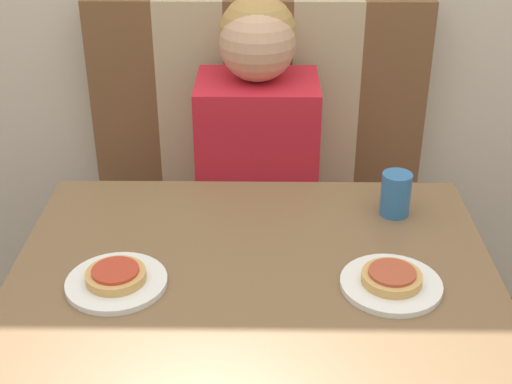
{
  "coord_description": "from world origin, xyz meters",
  "views": [
    {
      "loc": [
        0.02,
        -1.18,
        1.58
      ],
      "look_at": [
        0.0,
        0.32,
        0.76
      ],
      "focal_mm": 50.0,
      "sensor_mm": 36.0,
      "label": 1
    }
  ],
  "objects_px": {
    "person": "(257,122)",
    "drinking_cup": "(396,194)",
    "plate_left": "(117,282)",
    "pizza_left": "(116,275)",
    "pizza_right": "(392,277)",
    "plate_right": "(391,284)"
  },
  "relations": [
    {
      "from": "plate_right",
      "to": "pizza_left",
      "type": "distance_m",
      "value": 0.52
    },
    {
      "from": "plate_left",
      "to": "pizza_left",
      "type": "distance_m",
      "value": 0.02
    },
    {
      "from": "pizza_right",
      "to": "drinking_cup",
      "type": "xyz_separation_m",
      "value": [
        0.05,
        0.28,
        0.03
      ]
    },
    {
      "from": "pizza_left",
      "to": "pizza_right",
      "type": "distance_m",
      "value": 0.52
    },
    {
      "from": "person",
      "to": "plate_left",
      "type": "xyz_separation_m",
      "value": [
        -0.26,
        -0.72,
        -0.03
      ]
    },
    {
      "from": "pizza_left",
      "to": "plate_left",
      "type": "bearing_deg",
      "value": 90.0
    },
    {
      "from": "pizza_left",
      "to": "pizza_right",
      "type": "height_order",
      "value": "same"
    },
    {
      "from": "pizza_right",
      "to": "plate_right",
      "type": "bearing_deg",
      "value": 90.0
    },
    {
      "from": "pizza_left",
      "to": "pizza_right",
      "type": "bearing_deg",
      "value": 0.0
    },
    {
      "from": "person",
      "to": "drinking_cup",
      "type": "bearing_deg",
      "value": -55.04
    },
    {
      "from": "plate_left",
      "to": "plate_right",
      "type": "bearing_deg",
      "value": 0.0
    },
    {
      "from": "pizza_left",
      "to": "drinking_cup",
      "type": "height_order",
      "value": "drinking_cup"
    },
    {
      "from": "plate_left",
      "to": "pizza_left",
      "type": "xyz_separation_m",
      "value": [
        0.0,
        -0.0,
        0.02
      ]
    },
    {
      "from": "pizza_right",
      "to": "drinking_cup",
      "type": "distance_m",
      "value": 0.28
    },
    {
      "from": "plate_left",
      "to": "plate_right",
      "type": "height_order",
      "value": "same"
    },
    {
      "from": "person",
      "to": "drinking_cup",
      "type": "relative_size",
      "value": 6.84
    },
    {
      "from": "pizza_left",
      "to": "plate_right",
      "type": "bearing_deg",
      "value": 0.0
    },
    {
      "from": "plate_right",
      "to": "drinking_cup",
      "type": "xyz_separation_m",
      "value": [
        0.05,
        0.28,
        0.04
      ]
    },
    {
      "from": "plate_left",
      "to": "pizza_right",
      "type": "xyz_separation_m",
      "value": [
        0.52,
        -0.0,
        0.02
      ]
    },
    {
      "from": "person",
      "to": "drinking_cup",
      "type": "distance_m",
      "value": 0.54
    },
    {
      "from": "plate_left",
      "to": "pizza_right",
      "type": "relative_size",
      "value": 1.69
    },
    {
      "from": "drinking_cup",
      "to": "plate_left",
      "type": "bearing_deg",
      "value": -153.94
    }
  ]
}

